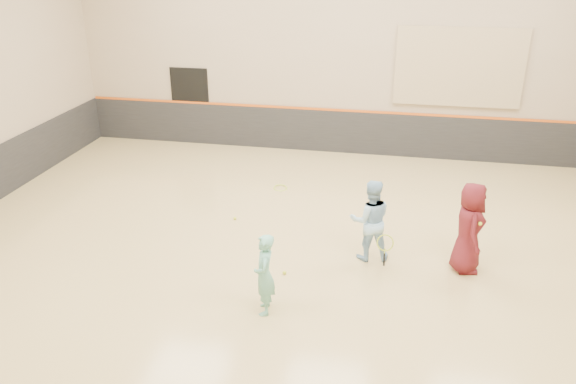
% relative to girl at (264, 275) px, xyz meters
% --- Properties ---
extents(room, '(15.04, 12.04, 6.22)m').
position_rel_girl_xyz_m(room, '(0.50, 1.73, 0.14)').
color(room, tan).
rests_on(room, ground).
extents(wainscot_back, '(14.90, 0.04, 1.20)m').
position_rel_girl_xyz_m(wainscot_back, '(0.50, 7.70, -0.08)').
color(wainscot_back, '#232326').
rests_on(wainscot_back, floor).
extents(accent_stripe, '(14.90, 0.03, 0.06)m').
position_rel_girl_xyz_m(accent_stripe, '(0.50, 7.69, 0.54)').
color(accent_stripe, '#D85914').
rests_on(accent_stripe, wall_back).
extents(acoustic_panel, '(3.20, 0.08, 2.00)m').
position_rel_girl_xyz_m(acoustic_panel, '(3.30, 7.68, 1.82)').
color(acoustic_panel, tan).
rests_on(acoustic_panel, wall_back).
extents(doorway, '(1.10, 0.05, 2.20)m').
position_rel_girl_xyz_m(doorway, '(-4.00, 7.71, 0.42)').
color(doorway, black).
rests_on(doorway, floor).
extents(girl, '(0.42, 0.55, 1.36)m').
position_rel_girl_xyz_m(girl, '(0.00, 0.00, 0.00)').
color(girl, '#6AB8A6').
rests_on(girl, floor).
extents(instructor, '(0.87, 0.74, 1.56)m').
position_rel_girl_xyz_m(instructor, '(1.50, 2.00, 0.10)').
color(instructor, '#98C7EB').
rests_on(instructor, floor).
extents(young_man, '(0.61, 0.87, 1.67)m').
position_rel_girl_xyz_m(young_man, '(3.21, 1.93, 0.16)').
color(young_man, '#58141C').
rests_on(young_man, floor).
extents(held_racket, '(0.32, 0.32, 0.62)m').
position_rel_girl_xyz_m(held_racket, '(1.80, 1.65, -0.14)').
color(held_racket, '#ACC52B').
rests_on(held_racket, instructor).
extents(spare_racket, '(0.72, 0.72, 0.13)m').
position_rel_girl_xyz_m(spare_racket, '(-0.77, 4.86, -0.61)').
color(spare_racket, '#ADD62E').
rests_on(spare_racket, floor).
extents(ball_under_racket, '(0.07, 0.07, 0.07)m').
position_rel_girl_xyz_m(ball_under_racket, '(0.09, 1.12, -0.64)').
color(ball_under_racket, '#C9D531').
rests_on(ball_under_racket, floor).
extents(ball_in_hand, '(0.07, 0.07, 0.07)m').
position_rel_girl_xyz_m(ball_in_hand, '(3.35, 1.70, 0.36)').
color(ball_in_hand, '#D6EF37').
rests_on(ball_in_hand, young_man).
extents(ball_beside_spare, '(0.07, 0.07, 0.07)m').
position_rel_girl_xyz_m(ball_beside_spare, '(-1.38, 3.04, -0.64)').
color(ball_beside_spare, '#D3E334').
rests_on(ball_beside_spare, floor).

